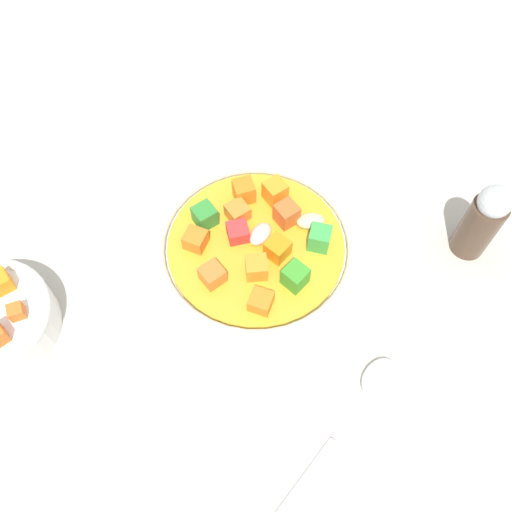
# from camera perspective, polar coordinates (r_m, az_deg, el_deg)

# --- Properties ---
(ground_plane) EXTENTS (1.40, 1.40, 0.02)m
(ground_plane) POSITION_cam_1_polar(r_m,az_deg,el_deg) (0.48, -0.00, -1.90)
(ground_plane) COLOR #BAB2A0
(soup_bowl_main) EXTENTS (0.17, 0.17, 0.06)m
(soup_bowl_main) POSITION_cam_1_polar(r_m,az_deg,el_deg) (0.45, 0.01, 0.26)
(soup_bowl_main) COLOR white
(soup_bowl_main) RESTS_ON ground_plane
(spoon) EXTENTS (0.19, 0.05, 0.01)m
(spoon) POSITION_cam_1_polar(r_m,az_deg,el_deg) (0.42, 9.29, -17.17)
(spoon) COLOR silver
(spoon) RESTS_ON ground_plane
(pepper_shaker) EXTENTS (0.03, 0.03, 0.08)m
(pepper_shaker) POSITION_cam_1_polar(r_m,az_deg,el_deg) (0.48, 22.71, 3.42)
(pepper_shaker) COLOR #4C3828
(pepper_shaker) RESTS_ON ground_plane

